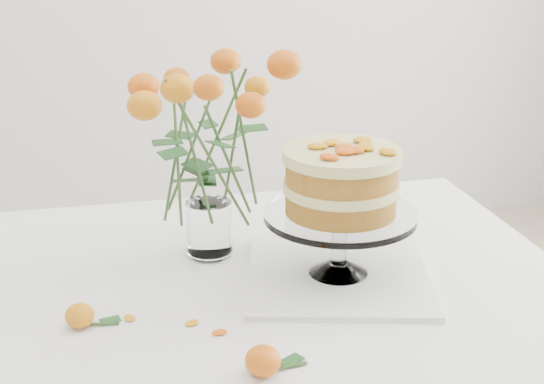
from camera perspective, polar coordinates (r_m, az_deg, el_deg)
The scene contains 9 objects.
table at distance 1.44m, azimuth -5.83°, elevation -9.88°, with size 1.43×0.93×0.76m.
napkin at distance 1.43m, azimuth 5.00°, elevation -6.26°, with size 0.33×0.33×0.01m, color white.
cake_stand at distance 1.36m, azimuth 5.22°, elevation 0.30°, with size 0.28×0.28×0.25m.
rose_vase at distance 1.43m, azimuth -4.98°, elevation 4.97°, with size 0.38×0.38×0.45m.
loose_rose_near at distance 1.30m, azimuth -14.26°, elevation -9.01°, with size 0.09×0.05×0.04m.
loose_rose_far at distance 1.14m, azimuth -0.67°, elevation -12.59°, with size 0.10×0.05×0.05m.
stray_petal_a at distance 1.31m, azimuth -10.68°, elevation -9.31°, with size 0.03×0.02×0.00m, color orange.
stray_petal_b at distance 1.28m, azimuth -6.06°, elevation -9.79°, with size 0.03×0.02×0.00m, color orange.
stray_petal_c at distance 1.25m, azimuth -3.98°, elevation -10.51°, with size 0.03×0.02×0.00m, color orange.
Camera 1 is at (-0.13, -1.25, 1.39)m, focal length 50.00 mm.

